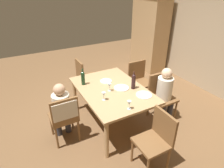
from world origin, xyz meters
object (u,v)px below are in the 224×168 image
object	(u,v)px
dinner_plate_host	(106,81)
dinner_plate_guest_right	(144,95)
dinner_plate_guest_left	(121,88)
chair_right_end	(157,137)
armoire_cabinet	(149,33)
chair_far_right	(161,93)
wine_glass_near_left	(129,103)
chair_left_end	(85,76)
person_woman_host	(165,91)
dining_table	(112,93)
wine_glass_centre	(104,95)
chair_near	(64,114)
wine_bottle_tall_green	(83,78)
wine_bottle_dark_red	(134,81)
person_man_bearded	(62,108)
wine_glass_near_right	(109,86)
chair_far_left	(139,79)

from	to	relation	value
dinner_plate_host	dinner_plate_guest_right	bearing A→B (deg)	23.97
dinner_plate_host	dinner_plate_guest_left	distance (m)	0.40
chair_right_end	dinner_plate_host	world-z (taller)	chair_right_end
armoire_cabinet	chair_far_right	distance (m)	2.64
wine_glass_near_left	dinner_plate_host	bearing A→B (deg)	174.10
chair_left_end	person_woman_host	world-z (taller)	person_woman_host
armoire_cabinet	dining_table	bearing A→B (deg)	-50.44
chair_right_end	wine_glass_centre	size ratio (longest dim) A/B	6.17
person_woman_host	dinner_plate_guest_right	world-z (taller)	person_woman_host
chair_near	chair_left_end	bearing A→B (deg)	56.91
chair_left_end	wine_bottle_tall_green	xyz separation A→B (m)	(0.78, -0.31, 0.36)
wine_glass_near_left	wine_bottle_dark_red	bearing A→B (deg)	140.61
wine_bottle_dark_red	chair_near	bearing A→B (deg)	-92.10
chair_left_end	person_woman_host	bearing A→B (deg)	33.10
dining_table	person_woman_host	size ratio (longest dim) A/B	1.46
wine_glass_centre	dining_table	bearing A→B (deg)	131.72
armoire_cabinet	wine_glass_centre	bearing A→B (deg)	-50.19
person_man_bearded	wine_bottle_dark_red	distance (m)	1.34
wine_glass_near_left	dinner_plate_guest_right	distance (m)	0.51
chair_left_end	dinner_plate_guest_right	xyz separation A→B (m)	(1.65, 0.47, 0.23)
chair_near	wine_glass_near_right	size ratio (longest dim) A/B	6.17
chair_left_end	wine_glass_near_left	bearing A→B (deg)	0.60
chair_far_right	person_man_bearded	distance (m)	1.92
chair_left_end	dinner_plate_guest_right	size ratio (longest dim) A/B	3.34
dining_table	chair_left_end	distance (m)	1.20
wine_glass_near_left	dinner_plate_guest_left	distance (m)	0.67
dinner_plate_host	dinner_plate_guest_right	world-z (taller)	same
wine_glass_near_left	dining_table	bearing A→B (deg)	174.32
chair_near	dinner_plate_host	world-z (taller)	chair_near
wine_bottle_dark_red	dinner_plate_host	world-z (taller)	wine_bottle_dark_red
chair_near	dinner_plate_guest_right	size ratio (longest dim) A/B	3.34
wine_bottle_tall_green	armoire_cabinet	bearing A→B (deg)	118.99
chair_far_right	wine_glass_near_right	size ratio (longest dim) A/B	6.17
dinner_plate_guest_left	wine_glass_near_right	bearing A→B (deg)	-94.16
armoire_cabinet	wine_bottle_tall_green	bearing A→B (deg)	-61.01
armoire_cabinet	wine_bottle_dark_red	distance (m)	2.87
dining_table	dinner_plate_guest_right	distance (m)	0.60
dining_table	wine_bottle_tall_green	distance (m)	0.61
chair_left_end	wine_glass_near_left	size ratio (longest dim) A/B	6.17
chair_near	dinner_plate_guest_left	size ratio (longest dim) A/B	3.34
chair_near	person_woman_host	bearing A→B (deg)	-8.05
wine_glass_near_left	dinner_plate_guest_left	xyz separation A→B (m)	(-0.62, 0.23, -0.10)
dining_table	dinner_plate_guest_left	distance (m)	0.20
person_man_bearded	chair_far_left	bearing A→B (deg)	12.74
person_woman_host	dinner_plate_guest_right	bearing A→B (deg)	7.00
chair_left_end	person_man_bearded	distance (m)	1.45
chair_far_left	person_woman_host	distance (m)	0.85
dinner_plate_guest_right	wine_bottle_tall_green	bearing A→B (deg)	-138.02
chair_far_left	wine_bottle_dark_red	bearing A→B (deg)	46.33
dinner_plate_host	wine_glass_near_left	bearing A→B (deg)	-5.90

